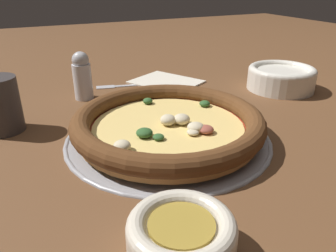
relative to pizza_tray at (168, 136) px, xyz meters
name	(u,v)px	position (x,y,z in m)	size (l,w,h in m)	color
ground_plane	(168,138)	(0.00, 0.00, 0.00)	(3.00, 3.00, 0.00)	brown
pizza_tray	(168,136)	(0.00, 0.00, 0.00)	(0.35, 0.35, 0.01)	#9E9EA3
pizza	(168,123)	(0.00, 0.00, 0.02)	(0.32, 0.32, 0.04)	#BC7F42
bowl_near	(181,236)	(0.24, -0.10, 0.02)	(0.11, 0.11, 0.05)	beige
bowl_far	(281,77)	(-0.12, 0.36, 0.03)	(0.16, 0.16, 0.06)	silver
drinking_cup	(0,105)	(-0.15, -0.25, 0.05)	(0.07, 0.07, 0.10)	#383333
napkin	(166,81)	(-0.29, 0.13, 0.00)	(0.21, 0.19, 0.01)	beige
fork	(129,85)	(-0.30, 0.04, 0.00)	(0.06, 0.19, 0.00)	#B7B7BC
pepper_shaker	(82,76)	(-0.26, -0.09, 0.05)	(0.04, 0.04, 0.11)	silver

